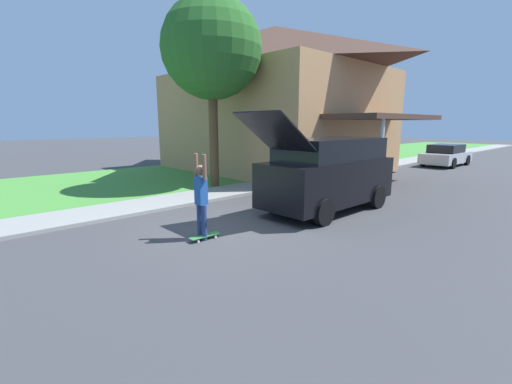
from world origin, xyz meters
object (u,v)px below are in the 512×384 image
lawn_tree_near (212,49)px  skateboard (205,236)px  car_down_street (446,155)px  skateboarder (201,196)px  suv_parked (328,173)px

lawn_tree_near → skateboard: size_ratio=9.56×
car_down_street → skateboard: bearing=-85.9°
lawn_tree_near → skateboarder: 7.78m
suv_parked → car_down_street: (-1.68, 14.92, -0.49)m
lawn_tree_near → suv_parked: 6.86m
suv_parked → skateboarder: (-0.35, -4.33, -0.14)m
lawn_tree_near → suv_parked: size_ratio=1.39×
suv_parked → skateboard: 4.44m
lawn_tree_near → skateboarder: bearing=-38.7°
car_down_street → skateboard: 19.29m
lawn_tree_near → car_down_street: size_ratio=1.70×
car_down_street → suv_parked: bearing=-83.6°
lawn_tree_near → car_down_street: 16.39m
lawn_tree_near → skateboard: 8.37m
car_down_street → skateboarder: bearing=-86.0°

